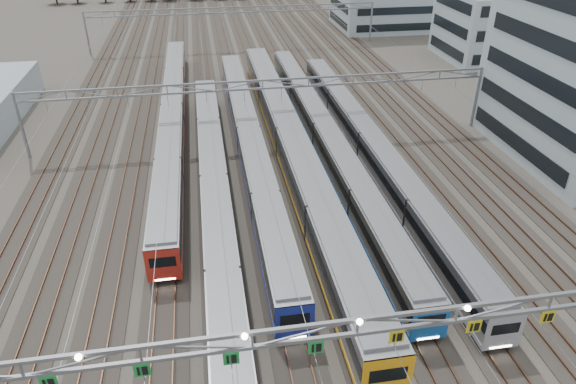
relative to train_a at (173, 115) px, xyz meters
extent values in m
cube|color=#2D2823|center=(11.25, 54.76, -2.01)|extent=(54.00, 260.00, 0.08)
cube|color=brown|center=(-14.22, 54.76, -1.89)|extent=(0.08, 260.00, 0.16)
cube|color=brown|center=(36.72, 54.76, -1.89)|extent=(0.08, 260.00, 0.16)
cube|color=brown|center=(10.53, 54.76, -1.89)|extent=(0.08, 260.00, 0.16)
cube|color=brown|center=(11.97, 54.76, -1.89)|extent=(0.08, 260.00, 0.16)
cube|color=black|center=(0.00, 0.05, -1.64)|extent=(2.30, 61.95, 0.35)
cube|color=#919398|center=(0.00, 0.05, 0.05)|extent=(2.71, 63.22, 3.05)
cube|color=black|center=(0.00, 0.05, 0.42)|extent=(2.77, 62.90, 0.92)
cube|color=#AE261A|center=(0.00, 0.05, -1.23)|extent=(2.76, 62.90, 0.34)
cube|color=slate|center=(0.00, 0.05, 1.67)|extent=(2.44, 61.95, 0.24)
cube|color=#AE261A|center=(0.00, -31.51, 0.05)|extent=(2.73, 0.12, 3.05)
cube|color=black|center=(0.00, -31.54, 0.42)|extent=(2.03, 0.10, 0.92)
cube|color=white|center=(0.00, -31.57, -1.28)|extent=(1.63, 0.06, 0.15)
cube|color=black|center=(4.50, -20.02, -1.64)|extent=(2.26, 56.77, 0.34)
cube|color=#919398|center=(4.50, -20.02, 0.01)|extent=(2.65, 57.93, 2.99)
cube|color=black|center=(4.50, -20.02, 0.37)|extent=(2.71, 57.64, 0.90)
cube|color=#1C38AA|center=(4.50, -20.02, -1.24)|extent=(2.70, 57.64, 0.33)
cube|color=slate|center=(4.50, -20.02, 1.60)|extent=(2.39, 56.77, 0.24)
cube|color=black|center=(9.00, -9.08, -1.64)|extent=(2.28, 59.24, 0.35)
cube|color=#919398|center=(9.00, -9.08, 0.03)|extent=(2.69, 60.45, 3.02)
cube|color=black|center=(9.00, -9.08, 0.40)|extent=(2.75, 60.15, 0.91)
cube|color=navy|center=(9.00, -9.08, -1.24)|extent=(2.74, 60.15, 0.34)
cube|color=slate|center=(9.00, -9.08, 1.64)|extent=(2.42, 59.24, 0.24)
cube|color=navy|center=(9.00, -39.25, 0.03)|extent=(2.71, 0.12, 3.02)
cube|color=black|center=(9.00, -39.28, 0.40)|extent=(2.01, 0.10, 0.91)
cube|color=white|center=(9.00, -39.31, -1.29)|extent=(1.61, 0.06, 0.14)
cube|color=black|center=(13.50, -11.15, -1.61)|extent=(2.65, 66.34, 0.40)
cube|color=#919398|center=(13.50, -11.15, 0.33)|extent=(3.12, 67.69, 3.51)
cube|color=black|center=(13.50, -11.15, 0.75)|extent=(3.18, 67.35, 1.06)
cube|color=#F6A515|center=(13.50, -11.15, -1.15)|extent=(3.17, 67.35, 0.39)
cube|color=slate|center=(13.50, -11.15, 2.19)|extent=(2.80, 66.34, 0.28)
cube|color=#F6A515|center=(13.50, -44.94, 0.33)|extent=(3.14, 0.12, 3.51)
cube|color=black|center=(13.50, -44.97, 0.75)|extent=(2.34, 0.10, 1.06)
cube|color=black|center=(18.00, -9.17, -1.64)|extent=(2.24, 62.14, 0.34)
cube|color=#919398|center=(18.00, -9.17, 0.00)|extent=(2.64, 63.41, 2.97)
cube|color=black|center=(18.00, -9.17, 0.36)|extent=(2.70, 63.09, 0.90)
cube|color=#195BB3|center=(18.00, -9.17, -1.25)|extent=(2.69, 63.09, 0.33)
cube|color=slate|center=(18.00, -9.17, 1.58)|extent=(2.38, 62.14, 0.24)
cube|color=#195BB3|center=(18.00, -40.82, 0.00)|extent=(2.66, 0.12, 2.97)
cube|color=black|center=(18.00, -40.85, 0.36)|extent=(1.98, 0.10, 0.90)
cube|color=white|center=(18.00, -40.88, -1.29)|extent=(1.58, 0.06, 0.14)
cube|color=black|center=(22.50, -12.80, -1.64)|extent=(2.25, 58.06, 0.34)
cube|color=#919398|center=(22.50, -12.80, 0.00)|extent=(2.64, 59.24, 2.97)
cube|color=black|center=(22.50, -12.80, 0.36)|extent=(2.70, 58.95, 0.90)
cube|color=#9D9FAB|center=(22.50, -12.80, -1.25)|extent=(2.69, 58.95, 0.33)
cube|color=slate|center=(22.50, -12.80, 1.59)|extent=(2.38, 58.06, 0.24)
cube|color=#9D9FAB|center=(22.50, -42.37, 0.00)|extent=(2.66, 0.12, 2.97)
cube|color=black|center=(22.50, -42.40, 0.36)|extent=(1.98, 0.10, 0.90)
cube|color=white|center=(22.50, -42.43, -1.29)|extent=(1.59, 0.06, 0.14)
cube|color=gray|center=(11.25, -45.24, 5.75)|extent=(56.00, 0.22, 0.22)
cube|color=gray|center=(11.25, -45.24, 4.75)|extent=(56.00, 0.22, 0.22)
cube|color=#1A8337|center=(-4.50, -45.36, 4.25)|extent=(0.85, 0.06, 0.85)
cube|color=#1A8337|center=(0.00, -45.36, 4.25)|extent=(0.85, 0.06, 0.85)
cube|color=#1A8337|center=(4.50, -45.36, 4.25)|extent=(0.85, 0.06, 0.85)
cube|color=#1A8337|center=(9.00, -45.36, 4.25)|extent=(0.85, 0.06, 0.85)
cube|color=gold|center=(13.50, -45.36, 4.25)|extent=(0.85, 0.06, 0.85)
cube|color=gold|center=(18.00, -45.36, 4.25)|extent=(0.85, 0.06, 0.85)
cube|color=gold|center=(22.50, -45.36, 4.25)|extent=(0.85, 0.06, 0.85)
cylinder|color=gray|center=(-16.75, -5.24, 1.95)|extent=(0.36, 0.36, 8.00)
cylinder|color=gray|center=(39.25, -5.24, 1.95)|extent=(0.36, 0.36, 8.00)
cube|color=gray|center=(11.25, -5.24, 5.75)|extent=(56.00, 0.22, 0.22)
cube|color=gray|center=(11.25, -5.24, 4.75)|extent=(56.00, 0.22, 0.22)
cylinder|color=gray|center=(-16.75, 39.76, 1.95)|extent=(0.36, 0.36, 8.00)
cylinder|color=gray|center=(39.25, 39.76, 1.95)|extent=(0.36, 0.36, 8.00)
cube|color=gray|center=(11.25, 39.76, 5.75)|extent=(56.00, 0.22, 0.22)
cube|color=gray|center=(11.25, 39.76, 4.75)|extent=(56.00, 0.22, 0.22)
cube|color=#9DAFBB|center=(56.03, 24.55, 3.90)|extent=(14.00, 16.00, 11.90)
camera|label=1|loc=(4.30, -64.12, 25.16)|focal=32.00mm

